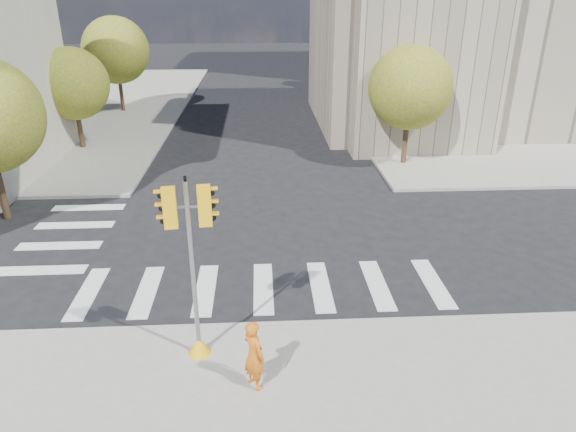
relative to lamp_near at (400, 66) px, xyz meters
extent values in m
plane|color=black|center=(-8.00, -14.00, -4.58)|extent=(160.00, 160.00, 0.00)
cube|color=gray|center=(12.00, 12.00, -4.50)|extent=(28.00, 40.00, 0.15)
cube|color=gray|center=(-28.00, 12.00, -4.50)|extent=(28.00, 40.00, 0.15)
cube|color=#A19580|center=(9.00, 6.00, 2.42)|extent=(26.00, 14.00, 14.00)
cube|color=#A19580|center=(1.00, 1.00, 2.42)|extent=(8.00, 8.00, 14.00)
cylinder|color=#382616|center=(-18.50, -10.00, -3.35)|extent=(0.28, 0.28, 2.45)
cylinder|color=#382616|center=(-18.50, 0.00, -3.49)|extent=(0.28, 0.28, 2.17)
sphere|color=#347120|center=(-18.50, 0.00, -0.81)|extent=(4.00, 4.00, 4.00)
cylinder|color=#382616|center=(-18.50, 10.00, -3.27)|extent=(0.28, 0.28, 2.62)
sphere|color=#347120|center=(-18.50, 10.00, -0.03)|extent=(4.80, 4.80, 4.80)
cylinder|color=#382616|center=(-0.50, -4.00, -3.39)|extent=(0.28, 0.28, 2.38)
sphere|color=#347120|center=(-0.50, -4.00, -0.52)|extent=(4.20, 4.20, 4.20)
cylinder|color=#382616|center=(-0.50, 8.00, -3.32)|extent=(0.28, 0.28, 2.52)
sphere|color=#347120|center=(-0.50, 8.00, -0.22)|extent=(4.60, 4.60, 4.60)
cylinder|color=#382616|center=(-0.50, 20.00, -3.44)|extent=(0.28, 0.28, 2.27)
sphere|color=#347120|center=(-0.50, 20.00, -0.70)|extent=(4.00, 4.00, 4.00)
cylinder|color=black|center=(0.00, 0.00, -0.43)|extent=(0.12, 0.12, 8.00)
cylinder|color=black|center=(0.00, 14.00, -0.43)|extent=(0.12, 0.12, 8.00)
cone|color=#FFB50D|center=(-9.74, -19.25, -4.18)|extent=(0.56, 0.56, 0.50)
cylinder|color=gray|center=(-9.74, -19.25, -2.13)|extent=(0.11, 0.11, 4.61)
cylinder|color=black|center=(-9.74, -19.25, 0.23)|extent=(0.07, 0.07, 0.12)
cylinder|color=gray|center=(-9.74, -19.25, -0.42)|extent=(0.90, 0.16, 0.06)
cube|color=#FFB50D|center=(-10.11, -19.29, -0.42)|extent=(0.32, 0.25, 0.95)
cube|color=#FFB50D|center=(-9.36, -19.21, -0.42)|extent=(0.32, 0.25, 0.95)
imported|color=orange|center=(-8.34, -20.48, -3.55)|extent=(0.72, 0.76, 1.75)
camera|label=1|loc=(-8.09, -29.81, 3.95)|focal=32.00mm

